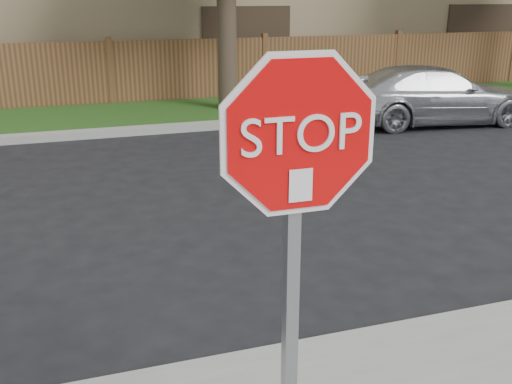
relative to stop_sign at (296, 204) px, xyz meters
name	(u,v)px	position (x,y,z in m)	size (l,w,h in m)	color
ground	(257,358)	(0.30, 1.48, -1.83)	(90.00, 90.00, 0.00)	black
far_curb	(129,131)	(0.30, 9.63, -1.75)	(70.00, 0.30, 0.15)	gray
grass_strip	(120,116)	(0.30, 11.28, -1.77)	(70.00, 3.00, 0.12)	#1E4714
fence	(111,74)	(0.30, 12.88, -1.03)	(70.00, 0.12, 1.60)	#4E331B
stop_sign	(296,204)	(0.00, 0.00, 0.00)	(1.01, 0.13, 2.55)	gray
sedan_right	(434,95)	(6.71, 8.67, -1.21)	(1.73, 4.26, 1.23)	#B7B8BF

